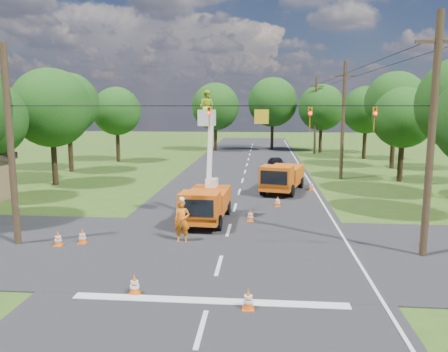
# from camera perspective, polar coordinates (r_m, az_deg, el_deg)

# --- Properties ---
(ground) EXTENTS (140.00, 140.00, 0.00)m
(ground) POSITION_cam_1_polar(r_m,az_deg,el_deg) (37.00, 2.43, -0.65)
(ground) COLOR #345018
(ground) RESTS_ON ground
(road_main) EXTENTS (12.00, 100.00, 0.06)m
(road_main) POSITION_cam_1_polar(r_m,az_deg,el_deg) (37.00, 2.43, -0.65)
(road_main) COLOR black
(road_main) RESTS_ON ground
(road_cross) EXTENTS (56.00, 10.00, 0.07)m
(road_cross) POSITION_cam_1_polar(r_m,az_deg,el_deg) (19.54, -0.08, -9.65)
(road_cross) COLOR black
(road_cross) RESTS_ON ground
(stop_bar) EXTENTS (9.00, 0.45, 0.02)m
(stop_bar) POSITION_cam_1_polar(r_m,az_deg,el_deg) (14.74, -1.97, -16.15)
(stop_bar) COLOR silver
(stop_bar) RESTS_ON ground
(edge_line) EXTENTS (0.12, 90.00, 0.02)m
(edge_line) POSITION_cam_1_polar(r_m,az_deg,el_deg) (37.17, 11.09, -0.77)
(edge_line) COLOR silver
(edge_line) RESTS_ON ground
(bucket_truck) EXTENTS (2.38, 5.47, 7.11)m
(bucket_truck) POSITION_cam_1_polar(r_m,az_deg,el_deg) (23.67, -2.37, -2.40)
(bucket_truck) COLOR #DD5B0F
(bucket_truck) RESTS_ON ground
(second_truck) EXTENTS (3.55, 6.17, 2.18)m
(second_truck) POSITION_cam_1_polar(r_m,az_deg,el_deg) (32.25, 7.62, -0.14)
(second_truck) COLOR #DD5B0F
(second_truck) RESTS_ON ground
(ground_worker) EXTENTS (0.74, 0.50, 2.00)m
(ground_worker) POSITION_cam_1_polar(r_m,az_deg,el_deg) (20.50, -5.51, -5.86)
(ground_worker) COLOR #E75913
(ground_worker) RESTS_ON ground
(distant_car) EXTENTS (1.91, 3.89, 1.28)m
(distant_car) POSITION_cam_1_polar(r_m,az_deg,el_deg) (43.52, 6.87, 1.62)
(distant_car) COLOR black
(distant_car) RESTS_ON ground
(traffic_cone_0) EXTENTS (0.38, 0.38, 0.71)m
(traffic_cone_0) POSITION_cam_1_polar(r_m,az_deg,el_deg) (15.41, -11.61, -13.71)
(traffic_cone_0) COLOR #FF5F0D
(traffic_cone_0) RESTS_ON ground
(traffic_cone_1) EXTENTS (0.38, 0.38, 0.71)m
(traffic_cone_1) POSITION_cam_1_polar(r_m,az_deg,el_deg) (14.10, 3.18, -15.76)
(traffic_cone_1) COLOR #FF5F0D
(traffic_cone_1) RESTS_ON ground
(traffic_cone_2) EXTENTS (0.38, 0.38, 0.71)m
(traffic_cone_2) POSITION_cam_1_polar(r_m,az_deg,el_deg) (24.06, 3.47, -5.15)
(traffic_cone_2) COLOR #FF5F0D
(traffic_cone_2) RESTS_ON ground
(traffic_cone_3) EXTENTS (0.38, 0.38, 0.71)m
(traffic_cone_3) POSITION_cam_1_polar(r_m,az_deg,el_deg) (27.62, 7.02, -3.33)
(traffic_cone_3) COLOR #FF5F0D
(traffic_cone_3) RESTS_ON ground
(traffic_cone_4) EXTENTS (0.38, 0.38, 0.71)m
(traffic_cone_4) POSITION_cam_1_polar(r_m,az_deg,el_deg) (21.31, -18.01, -7.49)
(traffic_cone_4) COLOR #FF5F0D
(traffic_cone_4) RESTS_ON ground
(traffic_cone_5) EXTENTS (0.38, 0.38, 0.71)m
(traffic_cone_5) POSITION_cam_1_polar(r_m,az_deg,el_deg) (21.29, -20.85, -7.66)
(traffic_cone_5) COLOR #FF5F0D
(traffic_cone_5) RESTS_ON ground
(traffic_cone_7) EXTENTS (0.38, 0.38, 0.71)m
(traffic_cone_7) POSITION_cam_1_polar(r_m,az_deg,el_deg) (33.49, 11.36, -1.24)
(traffic_cone_7) COLOR #FF5F0D
(traffic_cone_7) RESTS_ON ground
(pole_right_near) EXTENTS (1.80, 0.30, 10.00)m
(pole_right_near) POSITION_cam_1_polar(r_m,az_deg,el_deg) (19.68, 25.49, 4.80)
(pole_right_near) COLOR #4C3823
(pole_right_near) RESTS_ON ground
(pole_right_mid) EXTENTS (1.80, 0.30, 10.00)m
(pole_right_mid) POSITION_cam_1_polar(r_m,az_deg,el_deg) (39.04, 15.28, 7.09)
(pole_right_mid) COLOR #4C3823
(pole_right_mid) RESTS_ON ground
(pole_right_far) EXTENTS (1.80, 0.30, 10.00)m
(pole_right_far) POSITION_cam_1_polar(r_m,az_deg,el_deg) (58.83, 11.86, 7.81)
(pole_right_far) COLOR #4C3823
(pole_right_far) RESTS_ON ground
(pole_left) EXTENTS (0.30, 0.30, 9.00)m
(pole_left) POSITION_cam_1_polar(r_m,az_deg,el_deg) (21.61, -26.09, 3.45)
(pole_left) COLOR #4C3823
(pole_left) RESTS_ON ground
(signal_span) EXTENTS (18.00, 0.29, 1.07)m
(signal_span) POSITION_cam_1_polar(r_m,az_deg,el_deg) (18.43, 6.89, 7.79)
(signal_span) COLOR black
(signal_span) RESTS_ON ground
(tree_left_d) EXTENTS (6.20, 6.20, 9.24)m
(tree_left_d) POSITION_cam_1_polar(r_m,az_deg,el_deg) (37.34, -21.66, 8.25)
(tree_left_d) COLOR #382616
(tree_left_d) RESTS_ON ground
(tree_left_e) EXTENTS (5.80, 5.80, 9.41)m
(tree_left_e) POSITION_cam_1_polar(r_m,az_deg,el_deg) (44.44, -19.72, 8.88)
(tree_left_e) COLOR #382616
(tree_left_e) RESTS_ON ground
(tree_left_f) EXTENTS (5.40, 5.40, 8.40)m
(tree_left_f) POSITION_cam_1_polar(r_m,az_deg,el_deg) (51.15, -13.84, 8.21)
(tree_left_f) COLOR #382616
(tree_left_f) RESTS_ON ground
(tree_right_c) EXTENTS (5.00, 5.00, 7.83)m
(tree_right_c) POSITION_cam_1_polar(r_m,az_deg,el_deg) (39.17, 22.38, 7.03)
(tree_right_c) COLOR #382616
(tree_right_c) RESTS_ON ground
(tree_right_d) EXTENTS (6.00, 6.00, 9.70)m
(tree_right_d) POSITION_cam_1_polar(r_m,az_deg,el_deg) (47.28, 21.49, 8.99)
(tree_right_d) COLOR #382616
(tree_right_d) RESTS_ON ground
(tree_right_e) EXTENTS (5.60, 5.60, 8.63)m
(tree_right_e) POSITION_cam_1_polar(r_m,az_deg,el_deg) (54.78, 18.07, 8.20)
(tree_right_e) COLOR #382616
(tree_right_e) RESTS_ON ground
(tree_far_a) EXTENTS (6.60, 6.60, 9.50)m
(tree_far_a) POSITION_cam_1_polar(r_m,az_deg,el_deg) (61.78, -1.13, 9.06)
(tree_far_a) COLOR #382616
(tree_far_a) RESTS_ON ground
(tree_far_b) EXTENTS (7.00, 7.00, 10.32)m
(tree_far_b) POSITION_cam_1_polar(r_m,az_deg,el_deg) (63.44, 6.38, 9.56)
(tree_far_b) COLOR #382616
(tree_far_b) RESTS_ON ground
(tree_far_c) EXTENTS (6.20, 6.20, 9.18)m
(tree_far_c) POSITION_cam_1_polar(r_m,az_deg,el_deg) (60.93, 12.62, 8.72)
(tree_far_c) COLOR #382616
(tree_far_c) RESTS_ON ground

